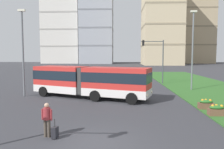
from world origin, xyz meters
TOP-DOWN VIEW (x-y plane):
  - ground_plane at (0.00, 0.00)m, footprint 260.00×260.00m
  - articulated_bus at (-1.82, 11.15)m, footprint 11.86×6.60m
  - car_navy_sedan at (-6.04, 22.46)m, footprint 4.43×2.08m
  - pedestrian_crossing at (-2.51, 0.76)m, footprint 0.57×0.36m
  - rolling_suitcase at (-2.06, 0.56)m, footprint 0.30×0.40m
  - flower_planter_1 at (7.67, 4.92)m, footprint 1.10×0.56m
  - flower_planter_2 at (7.67, 6.78)m, footprint 1.10×0.56m
  - traffic_light_far_right at (6.29, 22.00)m, footprint 3.22×0.28m
  - streetlight_left at (-8.50, 11.76)m, footprint 0.70×0.28m
  - streetlight_median at (9.57, 16.25)m, footprint 0.70×0.28m
  - apartment_tower_west at (-30.00, 110.61)m, footprint 19.54×17.54m
  - apartment_tower_westcentre at (-11.05, 107.13)m, footprint 16.58×18.64m
  - apartment_tower_centre at (19.36, 90.48)m, footprint 16.42×19.17m
  - apartment_tower_eastcentre at (40.36, 113.24)m, footprint 19.30×17.45m

SIDE VIEW (x-z plane):
  - ground_plane at x=0.00m, z-range 0.00..0.00m
  - rolling_suitcase at x=-2.06m, z-range -0.17..0.80m
  - flower_planter_1 at x=7.67m, z-range 0.06..0.80m
  - flower_planter_2 at x=7.67m, z-range 0.06..0.80m
  - car_navy_sedan at x=-6.04m, z-range -0.04..1.54m
  - pedestrian_crossing at x=-2.51m, z-range 0.13..1.87m
  - articulated_bus at x=-1.82m, z-range 0.15..3.15m
  - traffic_light_far_right at x=6.29m, z-range 1.12..7.42m
  - streetlight_left at x=-8.50m, z-range 0.44..9.05m
  - streetlight_median at x=9.57m, z-range 0.45..9.70m
  - apartment_tower_centre at x=19.36m, z-range 0.02..41.57m
  - apartment_tower_westcentre at x=-11.05m, z-range 0.02..43.43m
  - apartment_tower_eastcentre at x=40.36m, z-range 0.02..46.56m
  - apartment_tower_west at x=-30.00m, z-range 0.02..51.46m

